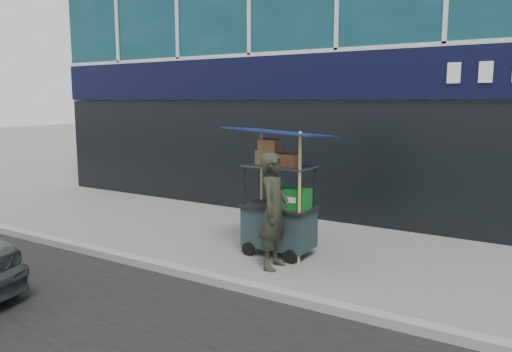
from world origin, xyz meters
The scene contains 4 objects.
ground centered at (0.00, 0.00, 0.00)m, with size 80.00×80.00×0.00m, color slate.
curb centered at (0.00, -0.20, 0.06)m, with size 80.00×0.18×0.12m, color gray.
vendor_cart centered at (0.17, 1.40, 0.72)m, with size 1.52×1.07×2.04m.
vendor_man centered at (0.42, 0.80, 0.85)m, with size 0.62×0.41×1.70m, color #272A1F.
Camera 1 is at (3.95, -5.32, 2.44)m, focal length 35.00 mm.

